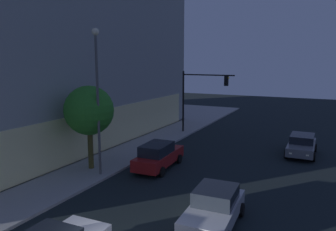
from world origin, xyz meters
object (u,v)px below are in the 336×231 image
Objects in this scene: sidewalk_tree at (89,111)px; car_red at (158,156)px; traffic_light_far_corner at (199,91)px; car_grey at (302,145)px; street_lamp_sidewalk at (97,86)px; car_silver at (214,207)px.

car_red is at bearing -58.55° from sidewalk_tree.
traffic_light_far_corner is 1.32× the size of car_grey.
traffic_light_far_corner is at bearing 6.49° from car_red.
street_lamp_sidewalk reaches higher than car_silver.
traffic_light_far_corner is at bearing -11.11° from sidewalk_tree.
street_lamp_sidewalk is (-13.70, 1.29, 1.35)m from traffic_light_far_corner.
traffic_light_far_corner reaches higher than car_red.
car_red is 11.34m from car_grey.
sidewalk_tree is at bearing 70.57° from car_silver.
street_lamp_sidewalk reaches higher than car_grey.
traffic_light_far_corner is 10.62m from car_grey.
car_red reaches higher than car_silver.
car_silver is at bearing -109.43° from sidewalk_tree.
car_red is at bearing 132.62° from car_grey.
sidewalk_tree is 10.58m from car_silver.
car_grey is (9.99, -12.12, -3.18)m from sidewalk_tree.
traffic_light_far_corner reaches higher than car_silver.
car_grey is (13.34, -2.60, -0.01)m from car_silver.
traffic_light_far_corner is at bearing 23.03° from car_silver.
street_lamp_sidewalk is at bearing -118.19° from sidewalk_tree.
street_lamp_sidewalk is 1.94× the size of car_grey.
car_silver is (-16.37, -6.96, -3.48)m from traffic_light_far_corner.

